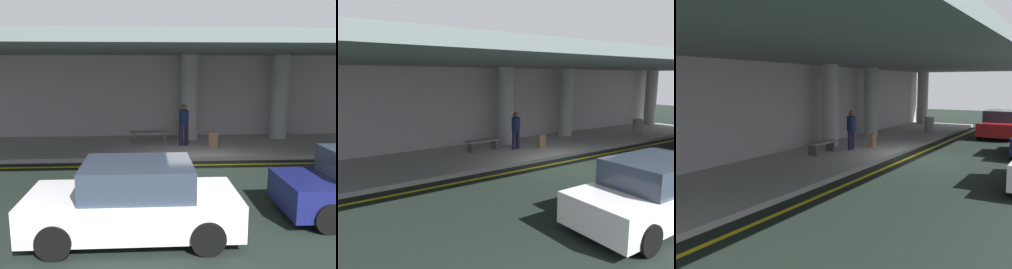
# 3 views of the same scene
# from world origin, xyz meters

# --- Properties ---
(ground_plane) EXTENTS (60.00, 60.00, 0.00)m
(ground_plane) POSITION_xyz_m (0.00, 0.00, 0.00)
(ground_plane) COLOR black
(sidewalk) EXTENTS (26.00, 4.20, 0.15)m
(sidewalk) POSITION_xyz_m (0.00, 3.10, 0.07)
(sidewalk) COLOR #AAA7A6
(sidewalk) RESTS_ON ground
(lane_stripe_yellow) EXTENTS (26.00, 0.14, 0.01)m
(lane_stripe_yellow) POSITION_xyz_m (0.00, 0.47, 0.00)
(lane_stripe_yellow) COLOR yellow
(lane_stripe_yellow) RESTS_ON ground
(support_column_far_left) EXTENTS (0.76, 0.76, 3.65)m
(support_column_far_left) POSITION_xyz_m (0.00, 4.34, 1.97)
(support_column_far_left) COLOR #ABABAB
(support_column_far_left) RESTS_ON sidewalk
(support_column_left_mid) EXTENTS (0.76, 0.76, 3.65)m
(support_column_left_mid) POSITION_xyz_m (4.00, 4.34, 1.97)
(support_column_left_mid) COLOR #A3AAAB
(support_column_left_mid) RESTS_ON sidewalk
(support_column_center) EXTENTS (0.76, 0.76, 3.65)m
(support_column_center) POSITION_xyz_m (12.00, 4.34, 1.97)
(support_column_center) COLOR #ABACA6
(support_column_center) RESTS_ON sidewalk
(ceiling_overhang) EXTENTS (28.00, 13.20, 0.30)m
(ceiling_overhang) POSITION_xyz_m (0.00, 2.60, 3.95)
(ceiling_overhang) COLOR slate
(ceiling_overhang) RESTS_ON support_column_far_left
(terminal_back_wall) EXTENTS (26.00, 0.30, 3.80)m
(terminal_back_wall) POSITION_xyz_m (0.00, 5.35, 1.90)
(terminal_back_wall) COLOR #B9ACB4
(terminal_back_wall) RESTS_ON ground
(car_white) EXTENTS (4.10, 1.92, 1.50)m
(car_white) POSITION_xyz_m (-2.14, -4.69, 0.71)
(car_white) COLOR white
(car_white) RESTS_ON ground
(traveler_with_luggage) EXTENTS (0.38, 0.38, 1.68)m
(traveler_with_luggage) POSITION_xyz_m (-0.38, 2.99, 1.11)
(traveler_with_luggage) COLOR #221C39
(traveler_with_luggage) RESTS_ON sidewalk
(suitcase_upright_primary) EXTENTS (0.36, 0.22, 0.90)m
(suitcase_upright_primary) POSITION_xyz_m (0.74, 2.55, 0.46)
(suitcase_upright_primary) COLOR #8A6949
(suitcase_upright_primary) RESTS_ON sidewalk
(bench_metal) EXTENTS (1.60, 0.50, 0.48)m
(bench_metal) POSITION_xyz_m (-1.77, 3.56, 0.50)
(bench_metal) COLOR slate
(bench_metal) RESTS_ON sidewalk
(trash_bin_steel) EXTENTS (0.56, 0.56, 0.85)m
(trash_bin_steel) POSITION_xyz_m (7.80, 2.37, 0.57)
(trash_bin_steel) COLOR gray
(trash_bin_steel) RESTS_ON sidewalk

